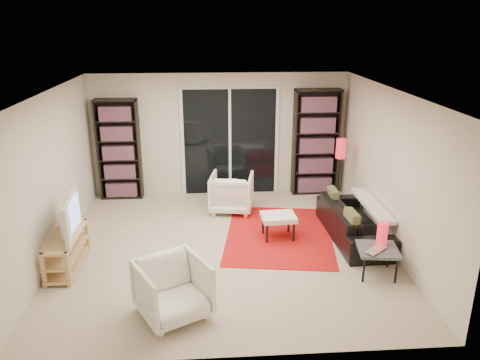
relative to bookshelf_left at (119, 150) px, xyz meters
name	(u,v)px	position (x,y,z in m)	size (l,w,h in m)	color
floor	(225,247)	(1.95, -2.33, -0.98)	(5.00, 5.00, 0.00)	beige
wall_back	(220,135)	(1.95, 0.17, 0.22)	(5.00, 0.02, 2.40)	beige
wall_front	(234,255)	(1.95, -4.83, 0.22)	(5.00, 0.02, 2.40)	beige
wall_left	(51,178)	(-0.55, -2.33, 0.22)	(0.02, 5.00, 2.40)	beige
wall_right	(390,171)	(4.45, -2.33, 0.22)	(0.02, 5.00, 2.40)	beige
ceiling	(224,92)	(1.95, -2.33, 1.42)	(5.00, 5.00, 0.02)	white
sliding_door	(230,142)	(2.15, 0.13, 0.07)	(1.92, 0.08, 2.16)	white
bookshelf_left	(119,150)	(0.00, 0.00, 0.00)	(0.80, 0.30, 1.95)	black
bookshelf_right	(316,142)	(3.85, 0.00, 0.07)	(0.90, 0.30, 2.10)	black
tv_stand	(67,250)	(-0.31, -2.77, -0.71)	(0.37, 1.14, 0.50)	tan
tv	(64,217)	(-0.29, -2.77, -0.19)	(0.98, 0.13, 0.56)	black
rug	(279,235)	(2.85, -1.95, -0.97)	(1.69, 2.28, 0.01)	red
sofa	(354,222)	(4.03, -2.12, -0.70)	(1.89, 0.74, 0.55)	black
armchair_back	(232,192)	(2.13, -0.84, -0.62)	(0.75, 0.77, 0.70)	white
armchair_front	(173,289)	(1.27, -4.05, -0.62)	(0.76, 0.78, 0.71)	white
ottoman	(278,218)	(2.82, -2.05, -0.63)	(0.56, 0.47, 0.40)	white
side_table	(378,251)	(4.00, -3.29, -0.62)	(0.60, 0.60, 0.40)	#4D4D52
laptop	(379,251)	(3.97, -3.40, -0.56)	(0.36, 0.23, 0.03)	silver
table_lamp	(382,234)	(4.08, -3.17, -0.41)	(0.15, 0.15, 0.33)	red
floor_lamp	(340,156)	(4.12, -0.81, 0.02)	(0.20, 0.20, 1.32)	black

